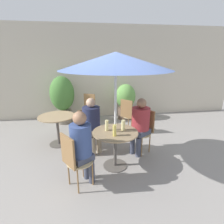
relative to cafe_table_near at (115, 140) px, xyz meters
The scene contains 18 objects.
ground_plane 0.63m from the cafe_table_near, 132.18° to the right, with size 20.00×20.00×0.00m, color gray.
storefront_wall 3.22m from the cafe_table_near, 93.78° to the left, with size 10.00×0.06×3.00m.
cafe_table_near is the anchor object (origin of this frame).
cafe_table_far 1.60m from the cafe_table_near, 137.88° to the left, with size 0.83×0.83×0.71m.
bistro_chair_0 0.87m from the cafe_table_near, 34.11° to the left, with size 0.48×0.48×0.93m.
bistro_chair_1 0.87m from the cafe_table_near, 124.11° to the left, with size 0.48×0.48×0.93m.
bistro_chair_2 0.87m from the cafe_table_near, 145.89° to the right, with size 0.48×0.48×0.93m.
bistro_chair_3 2.35m from the cafe_table_near, 100.70° to the left, with size 0.46×0.47×0.93m.
bistro_chair_4 1.64m from the cafe_table_near, 68.16° to the left, with size 0.49×0.48×0.93m.
seated_person_0 0.73m from the cafe_table_near, 34.11° to the left, with size 0.47×0.46×1.22m.
seated_person_1 0.73m from the cafe_table_near, 124.11° to the left, with size 0.45×0.46×1.21m.
seated_person_2 0.74m from the cafe_table_near, 145.89° to the right, with size 0.42×0.41×1.25m.
beer_glass_0 0.31m from the cafe_table_near, 103.99° to the right, with size 0.06×0.06×0.20m.
beer_glass_1 0.31m from the cafe_table_near, 19.97° to the left, with size 0.07×0.07×0.19m.
beer_glass_2 0.31m from the cafe_table_near, 149.23° to the left, with size 0.06×0.06×0.20m.
potted_plant_0 2.84m from the cafe_table_near, 115.55° to the left, with size 0.73×0.73×1.47m.
potted_plant_1 2.74m from the cafe_table_near, 73.40° to the left, with size 0.65×0.65×1.17m.
umbrella 1.39m from the cafe_table_near, behind, with size 1.83×1.83×2.09m.
Camera 1 is at (-0.28, -2.64, 2.01)m, focal length 28.00 mm.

